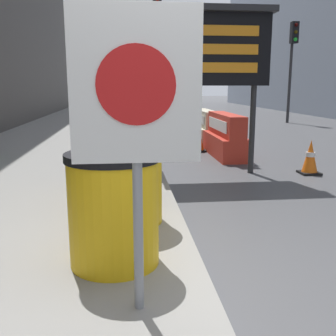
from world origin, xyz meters
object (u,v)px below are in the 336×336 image
jersey_barrier_red_striped (225,138)px  jersey_barrier_cream (205,128)px  traffic_cone_mid (310,157)px  traffic_light_far_side (293,51)px  traffic_light_near_curb (157,35)px  barrel_drum_middle (128,179)px  traffic_cone_far (211,127)px  barrel_drum_back (114,162)px  barrel_drum_foreground (114,209)px  traffic_cone_near (199,139)px  warning_sign (136,104)px  pedestrian_worker (179,100)px  message_board (203,49)px

jersey_barrier_red_striped → jersey_barrier_cream: size_ratio=1.06×
traffic_cone_mid → traffic_light_far_side: bearing=69.1°
jersey_barrier_cream → traffic_light_near_curb: traffic_light_near_curb is taller
barrel_drum_middle → jersey_barrier_red_striped: bearing=64.5°
jersey_barrier_red_striped → traffic_light_far_side: traffic_light_far_side is taller
traffic_cone_far → traffic_light_far_side: (4.36, 4.72, 2.60)m
barrel_drum_back → barrel_drum_foreground: bearing=-88.4°
traffic_cone_mid → traffic_cone_near: bearing=119.7°
warning_sign → traffic_light_near_curb: bearing=84.8°
barrel_drum_back → traffic_light_far_side: size_ratio=0.22×
barrel_drum_back → traffic_light_far_side: traffic_light_far_side is taller
warning_sign → pedestrian_worker: size_ratio=1.03×
traffic_light_far_side → pedestrian_worker: traffic_light_far_side is taller
barrel_drum_middle → traffic_light_near_curb: (1.14, 10.23, 2.65)m
traffic_cone_far → traffic_light_near_curb: size_ratio=0.16×
barrel_drum_middle → traffic_cone_mid: size_ratio=1.45×
barrel_drum_back → pedestrian_worker: pedestrian_worker is taller
warning_sign → jersey_barrier_cream: 8.81m
message_board → jersey_barrier_cream: message_board is taller
barrel_drum_foreground → traffic_light_far_side: 15.08m
warning_sign → traffic_light_near_curb: size_ratio=0.40×
pedestrian_worker → traffic_cone_far: bearing=-135.5°
barrel_drum_middle → barrel_drum_back: 0.98m
jersey_barrier_red_striped → traffic_cone_near: 0.83m
warning_sign → traffic_light_near_curb: traffic_light_near_curb is taller
jersey_barrier_red_striped → pedestrian_worker: bearing=93.4°
barrel_drum_middle → traffic_cone_mid: 4.16m
traffic_light_near_curb → traffic_light_far_side: (5.73, 1.96, -0.30)m
message_board → pedestrian_worker: message_board is taller
barrel_drum_back → message_board: size_ratio=0.31×
warning_sign → jersey_barrier_cream: warning_sign is taller
barrel_drum_middle → jersey_barrier_cream: size_ratio=0.46×
jersey_barrier_cream → traffic_light_far_side: bearing=48.9°
barrel_drum_middle → barrel_drum_foreground: bearing=-96.8°
traffic_cone_mid → traffic_cone_far: (-0.71, 4.87, 0.06)m
traffic_light_near_curb → traffic_cone_far: bearing=-63.6°
traffic_light_near_curb → traffic_light_far_side: size_ratio=1.11×
barrel_drum_middle → traffic_cone_mid: bearing=39.0°
barrel_drum_foreground → warning_sign: 1.09m
message_board → traffic_light_near_curb: 7.50m
barrel_drum_back → pedestrian_worker: (2.03, 9.00, 0.44)m
traffic_cone_near → traffic_cone_far: bearing=70.3°
barrel_drum_middle → barrel_drum_back: (-0.17, 0.96, 0.00)m
traffic_cone_far → barrel_drum_back: bearing=-112.3°
message_board → barrel_drum_middle: bearing=-114.9°
barrel_drum_back → traffic_light_near_curb: bearing=82.0°
traffic_cone_far → traffic_light_far_side: traffic_light_far_side is taller
barrel_drum_middle → traffic_light_near_curb: size_ratio=0.19×
barrel_drum_back → traffic_light_near_curb: traffic_light_near_curb is taller
barrel_drum_middle → pedestrian_worker: 10.14m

